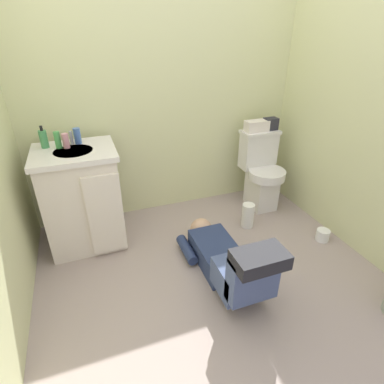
{
  "coord_description": "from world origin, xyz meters",
  "views": [
    {
      "loc": [
        -0.72,
        -1.59,
        1.63
      ],
      "look_at": [
        0.03,
        0.45,
        0.45
      ],
      "focal_mm": 28.9,
      "sensor_mm": 36.0,
      "label": 1
    }
  ],
  "objects_px": {
    "toilet": "(261,171)",
    "tissue_box": "(257,126)",
    "bottle_green": "(58,140)",
    "faucet": "(71,138)",
    "soap_dispenser": "(44,139)",
    "toilet_paper_roll": "(323,235)",
    "person_plumber": "(227,260)",
    "bottle_blue": "(77,136)",
    "bottle_pink": "(66,141)",
    "vanity_cabinet": "(83,198)",
    "toiletry_bag": "(271,124)",
    "paper_towel_roll": "(248,215)"
  },
  "relations": [
    {
      "from": "toilet",
      "to": "tissue_box",
      "type": "distance_m",
      "value": 0.44
    },
    {
      "from": "toilet",
      "to": "bottle_green",
      "type": "xyz_separation_m",
      "value": [
        -1.76,
        0.04,
        0.51
      ]
    },
    {
      "from": "faucet",
      "to": "soap_dispenser",
      "type": "distance_m",
      "value": 0.19
    },
    {
      "from": "toilet",
      "to": "tissue_box",
      "type": "bearing_deg",
      "value": 116.43
    },
    {
      "from": "faucet",
      "to": "toilet_paper_roll",
      "type": "distance_m",
      "value": 2.2
    },
    {
      "from": "person_plumber",
      "to": "bottle_blue",
      "type": "height_order",
      "value": "bottle_blue"
    },
    {
      "from": "bottle_blue",
      "to": "faucet",
      "type": "bearing_deg",
      "value": 168.45
    },
    {
      "from": "soap_dispenser",
      "to": "bottle_green",
      "type": "xyz_separation_m",
      "value": [
        0.1,
        -0.04,
        -0.01
      ]
    },
    {
      "from": "bottle_pink",
      "to": "tissue_box",
      "type": "bearing_deg",
      "value": 2.33
    },
    {
      "from": "bottle_pink",
      "to": "vanity_cabinet",
      "type": "bearing_deg",
      "value": -57.2
    },
    {
      "from": "bottle_pink",
      "to": "bottle_blue",
      "type": "relative_size",
      "value": 0.91
    },
    {
      "from": "toiletry_bag",
      "to": "soap_dispenser",
      "type": "relative_size",
      "value": 0.75
    },
    {
      "from": "vanity_cabinet",
      "to": "bottle_blue",
      "type": "distance_m",
      "value": 0.48
    },
    {
      "from": "person_plumber",
      "to": "tissue_box",
      "type": "relative_size",
      "value": 4.84
    },
    {
      "from": "person_plumber",
      "to": "paper_towel_roll",
      "type": "bearing_deg",
      "value": 49.0
    },
    {
      "from": "soap_dispenser",
      "to": "toilet_paper_roll",
      "type": "height_order",
      "value": "soap_dispenser"
    },
    {
      "from": "toilet",
      "to": "person_plumber",
      "type": "bearing_deg",
      "value": -131.83
    },
    {
      "from": "toilet",
      "to": "soap_dispenser",
      "type": "height_order",
      "value": "soap_dispenser"
    },
    {
      "from": "person_plumber",
      "to": "toiletry_bag",
      "type": "xyz_separation_m",
      "value": [
        0.87,
        0.95,
        0.63
      ]
    },
    {
      "from": "person_plumber",
      "to": "toiletry_bag",
      "type": "height_order",
      "value": "toiletry_bag"
    },
    {
      "from": "toiletry_bag",
      "to": "bottle_pink",
      "type": "xyz_separation_m",
      "value": [
        -1.81,
        -0.07,
        0.07
      ]
    },
    {
      "from": "faucet",
      "to": "bottle_pink",
      "type": "height_order",
      "value": "bottle_pink"
    },
    {
      "from": "vanity_cabinet",
      "to": "faucet",
      "type": "xyz_separation_m",
      "value": [
        -0.0,
        0.15,
        0.45
      ]
    },
    {
      "from": "toilet",
      "to": "bottle_green",
      "type": "bearing_deg",
      "value": 178.74
    },
    {
      "from": "faucet",
      "to": "bottle_blue",
      "type": "relative_size",
      "value": 0.83
    },
    {
      "from": "person_plumber",
      "to": "paper_towel_roll",
      "type": "distance_m",
      "value": 0.72
    },
    {
      "from": "vanity_cabinet",
      "to": "soap_dispenser",
      "type": "relative_size",
      "value": 4.94
    },
    {
      "from": "toilet",
      "to": "vanity_cabinet",
      "type": "height_order",
      "value": "vanity_cabinet"
    },
    {
      "from": "faucet",
      "to": "toilet_paper_roll",
      "type": "relative_size",
      "value": 0.91
    },
    {
      "from": "paper_towel_roll",
      "to": "toilet_paper_roll",
      "type": "bearing_deg",
      "value": -38.95
    },
    {
      "from": "toilet",
      "to": "person_plumber",
      "type": "relative_size",
      "value": 0.7
    },
    {
      "from": "person_plumber",
      "to": "faucet",
      "type": "bearing_deg",
      "value": 132.94
    },
    {
      "from": "bottle_green",
      "to": "bottle_blue",
      "type": "distance_m",
      "value": 0.15
    },
    {
      "from": "vanity_cabinet",
      "to": "faucet",
      "type": "bearing_deg",
      "value": 91.31
    },
    {
      "from": "bottle_blue",
      "to": "bottle_pink",
      "type": "bearing_deg",
      "value": -139.94
    },
    {
      "from": "faucet",
      "to": "soap_dispenser",
      "type": "xyz_separation_m",
      "value": [
        -0.19,
        -0.02,
        0.02
      ]
    },
    {
      "from": "bottle_green",
      "to": "bottle_pink",
      "type": "bearing_deg",
      "value": -15.95
    },
    {
      "from": "person_plumber",
      "to": "soap_dispenser",
      "type": "distance_m",
      "value": 1.61
    },
    {
      "from": "tissue_box",
      "to": "toilet",
      "type": "bearing_deg",
      "value": -63.57
    },
    {
      "from": "faucet",
      "to": "bottle_pink",
      "type": "bearing_deg",
      "value": -115.7
    },
    {
      "from": "toilet",
      "to": "toiletry_bag",
      "type": "bearing_deg",
      "value": 40.77
    },
    {
      "from": "bottle_green",
      "to": "faucet",
      "type": "bearing_deg",
      "value": 34.65
    },
    {
      "from": "tissue_box",
      "to": "toiletry_bag",
      "type": "distance_m",
      "value": 0.15
    },
    {
      "from": "tissue_box",
      "to": "toilet_paper_roll",
      "type": "height_order",
      "value": "tissue_box"
    },
    {
      "from": "bottle_pink",
      "to": "paper_towel_roll",
      "type": "distance_m",
      "value": 1.63
    },
    {
      "from": "toilet_paper_roll",
      "to": "faucet",
      "type": "bearing_deg",
      "value": 156.08
    },
    {
      "from": "vanity_cabinet",
      "to": "faucet",
      "type": "distance_m",
      "value": 0.47
    },
    {
      "from": "toiletry_bag",
      "to": "bottle_blue",
      "type": "xyz_separation_m",
      "value": [
        -1.73,
        0.0,
        0.08
      ]
    },
    {
      "from": "faucet",
      "to": "bottle_blue",
      "type": "bearing_deg",
      "value": -11.55
    },
    {
      "from": "soap_dispenser",
      "to": "toilet_paper_roll",
      "type": "distance_m",
      "value": 2.37
    }
  ]
}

